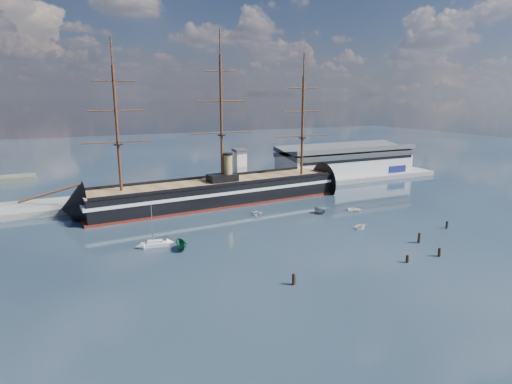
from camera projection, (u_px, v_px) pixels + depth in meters
name	position (u px, v px, depth m)	size (l,w,h in m)	color
ground	(272.00, 214.00, 136.75)	(600.00, 600.00, 0.00)	black
quay	(253.00, 189.00, 172.65)	(180.00, 18.00, 2.00)	slate
warehouse	(345.00, 160.00, 194.39)	(63.00, 21.00, 11.60)	#B7BABC
quay_tower	(240.00, 168.00, 164.91)	(5.00, 5.00, 15.00)	silver
warship	(213.00, 193.00, 148.04)	(113.41, 22.39, 53.94)	black
sailboat	(155.00, 244.00, 107.40)	(7.28, 3.62, 11.19)	silver
motorboat_a	(182.00, 250.00, 105.16)	(6.80, 2.49, 2.72)	#165239
motorboat_b	(361.00, 228.00, 122.42)	(3.07, 1.23, 1.43)	white
motorboat_c	(320.00, 214.00, 137.03)	(5.70, 2.09, 2.28)	slate
motorboat_d	(257.00, 215.00, 134.93)	(5.96, 2.58, 2.18)	silver
motorboat_e	(356.00, 211.00, 139.91)	(3.24, 1.30, 1.51)	white
piling_near_left	(294.00, 285.00, 85.79)	(0.64, 0.64, 3.11)	black
piling_near_mid	(407.00, 263.00, 97.10)	(0.64, 0.64, 2.54)	black
piling_near_right	(419.00, 243.00, 109.96)	(0.64, 0.64, 3.43)	black
piling_far_right	(446.00, 228.00, 121.91)	(0.64, 0.64, 2.82)	black
piling_extra	(439.00, 256.00, 100.82)	(0.64, 0.64, 2.84)	black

